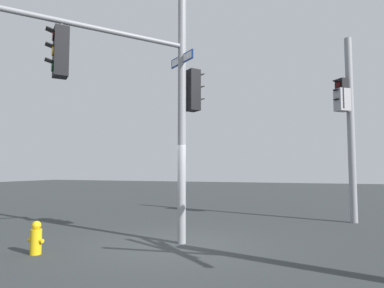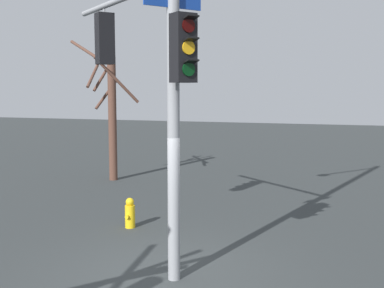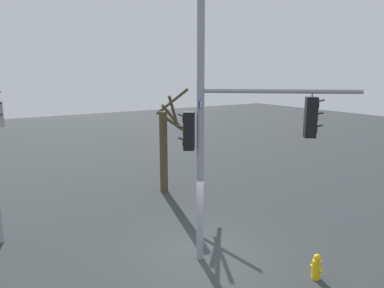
% 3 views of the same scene
% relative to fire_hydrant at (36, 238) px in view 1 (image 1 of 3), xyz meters
% --- Properties ---
extents(ground_plane, '(80.00, 80.00, 0.00)m').
position_rel_fire_hydrant_xyz_m(ground_plane, '(-2.51, -1.90, -0.34)').
color(ground_plane, '#313536').
extents(main_signal_pole_assembly, '(5.47, 3.92, 9.72)m').
position_rel_fire_hydrant_xyz_m(main_signal_pole_assembly, '(-2.43, -1.56, 4.73)').
color(main_signal_pole_assembly, gray).
rests_on(main_signal_pole_assembly, ground).
extents(secondary_pole_assembly, '(0.71, 0.64, 6.66)m').
position_rel_fire_hydrant_xyz_m(secondary_pole_assembly, '(-7.00, -7.18, 3.41)').
color(secondary_pole_assembly, gray).
rests_on(secondary_pole_assembly, ground).
extents(fire_hydrant, '(0.38, 0.24, 0.73)m').
position_rel_fire_hydrant_xyz_m(fire_hydrant, '(0.00, 0.00, 0.00)').
color(fire_hydrant, yellow).
rests_on(fire_hydrant, ground).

